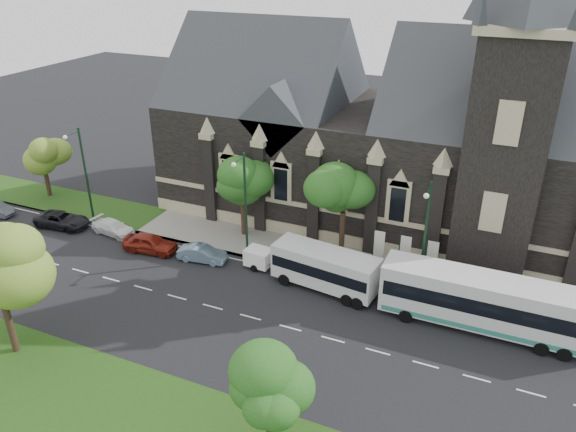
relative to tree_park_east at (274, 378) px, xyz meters
The scene contains 20 objects.
ground 12.10m from the tree_park_east, 123.52° to the left, with size 160.00×160.00×0.00m, color black.
sidewalk 20.33m from the tree_park_east, 108.16° to the left, with size 80.00×5.00×0.15m, color gray.
museum 28.35m from the tree_park_east, 92.16° to the left, with size 40.00×17.70×29.90m.
tree_park_east is the anchor object (origin of this frame).
tree_walk_right 20.29m from the tree_park_east, 98.42° to the left, with size 4.08×4.08×7.80m.
tree_walk_left 23.36m from the tree_park_east, 120.87° to the left, with size 3.91×3.91×7.64m.
tree_walk_far 39.20m from the tree_park_east, 150.16° to the left, with size 3.40×3.40×6.28m.
street_lamp_near 16.86m from the tree_park_east, 76.89° to the left, with size 0.36×1.88×9.00m.
street_lamp_mid 19.32m from the tree_park_east, 121.79° to the left, with size 0.36×1.88×9.00m.
street_lamp_far 30.90m from the tree_park_east, 147.90° to the left, with size 0.36×1.88×9.00m.
banner_flag_left 18.46m from the tree_park_east, 89.65° to the left, with size 0.90×0.10×4.00m.
banner_flag_center 18.58m from the tree_park_east, 83.43° to the left, with size 0.90×0.10×4.00m.
banner_flag_right 18.91m from the tree_park_east, 77.35° to the left, with size 0.90×0.10×4.00m.
tour_coach 16.85m from the tree_park_east, 60.20° to the left, with size 13.10×3.03×3.82m.
shuttle_bus 15.34m from the tree_park_east, 100.48° to the left, with size 8.22×3.63×3.07m.
box_trailer 18.10m from the tree_park_east, 118.91° to the left, with size 3.00×1.77×1.58m.
sedan 20.02m from the tree_park_east, 132.18° to the left, with size 1.39×3.98×1.31m, color #7592A9.
car_far_red 23.17m from the tree_park_east, 141.82° to the left, with size 1.85×4.59×1.56m, color maroon.
car_far_white 27.88m from the tree_park_east, 146.02° to the left, with size 1.73×4.25×1.23m, color white.
car_far_black 31.85m from the tree_park_east, 152.35° to the left, with size 2.30×4.99×1.39m, color black.
Camera 1 is at (14.85, -27.53, 23.05)m, focal length 34.59 mm.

